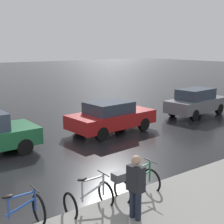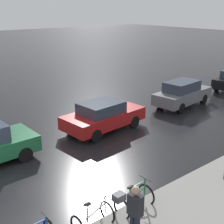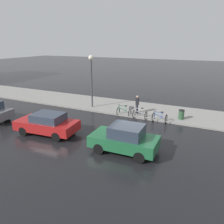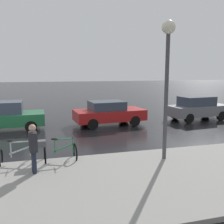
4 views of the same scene
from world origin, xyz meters
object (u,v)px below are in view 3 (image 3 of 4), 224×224
(bicycle_second, at_px, (140,114))
(bicycle_third, at_px, (126,111))
(car_green, at_px, (125,139))
(bicycle_nearest, at_px, (160,118))
(pedestrian, at_px, (137,104))
(trash_bin, at_px, (181,115))
(streetlamp, at_px, (91,71))
(car_red, at_px, (47,123))

(bicycle_second, xyz_separation_m, bicycle_third, (0.12, 1.33, 0.10))
(bicycle_second, xyz_separation_m, car_green, (-5.91, -1.05, 0.42))
(bicycle_nearest, xyz_separation_m, pedestrian, (1.30, 2.35, 0.55))
(car_green, relative_size, trash_bin, 4.30)
(bicycle_second, height_order, car_green, car_green)
(pedestrian, xyz_separation_m, streetlamp, (-0.10, 4.56, 2.67))
(pedestrian, bearing_deg, bicycle_third, 142.84)
(bicycle_third, xyz_separation_m, streetlamp, (0.84, 3.84, 3.13))
(car_red, bearing_deg, car_green, -90.98)
(pedestrian, height_order, trash_bin, pedestrian)
(pedestrian, bearing_deg, streetlamp, 91.28)
(bicycle_third, height_order, car_green, car_green)
(bicycle_second, bearing_deg, trash_bin, -73.21)
(bicycle_nearest, relative_size, streetlamp, 0.22)
(bicycle_nearest, xyz_separation_m, trash_bin, (1.21, -1.48, 0.05))
(bicycle_third, xyz_separation_m, car_green, (-6.03, -2.38, 0.32))
(car_green, height_order, pedestrian, pedestrian)
(pedestrian, distance_m, streetlamp, 5.29)
(bicycle_second, height_order, trash_bin, bicycle_second)
(bicycle_second, distance_m, car_red, 7.55)
(bicycle_nearest, xyz_separation_m, car_red, (-5.57, 6.54, 0.36))
(bicycle_second, relative_size, car_green, 0.28)
(car_green, bearing_deg, bicycle_third, 21.57)
(car_green, xyz_separation_m, streetlamp, (6.87, 6.23, 2.82))
(bicycle_nearest, distance_m, car_red, 8.59)
(bicycle_second, relative_size, streetlamp, 0.22)
(bicycle_third, relative_size, pedestrian, 0.84)
(bicycle_nearest, distance_m, pedestrian, 2.74)
(car_red, bearing_deg, trash_bin, -49.80)
(streetlamp, relative_size, trash_bin, 5.46)
(car_green, height_order, streetlamp, streetlamp)
(car_red, relative_size, pedestrian, 2.62)
(car_red, height_order, trash_bin, car_red)
(bicycle_third, height_order, pedestrian, pedestrian)
(trash_bin, bearing_deg, car_green, 162.55)
(car_red, height_order, streetlamp, streetlamp)
(bicycle_second, bearing_deg, streetlamp, 79.50)
(bicycle_third, xyz_separation_m, pedestrian, (0.94, -0.71, 0.46))
(bicycle_second, height_order, pedestrian, pedestrian)
(car_red, height_order, pedestrian, pedestrian)
(bicycle_second, height_order, streetlamp, streetlamp)
(bicycle_nearest, bearing_deg, bicycle_third, 83.36)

